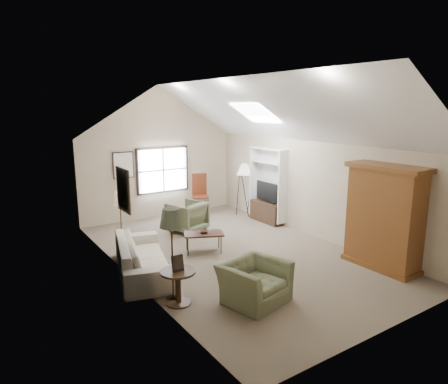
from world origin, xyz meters
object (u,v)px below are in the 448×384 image
armoire (384,217)px  armchair_near (254,282)px  armchair_far (187,217)px  sofa (142,256)px  side_chair (200,193)px  side_table (178,287)px  coffee_table (204,242)px

armoire → armchair_near: armoire is taller
armchair_far → armoire: bearing=98.0°
sofa → side_chair: bearing=-28.7°
side_table → side_chair: size_ratio=0.50×
armchair_near → side_chair: 6.27m
armoire → armchair_far: armoire is taller
armchair_near → side_chair: (2.32, 5.82, 0.26)m
armchair_far → side_chair: (1.36, 1.58, 0.21)m
sofa → coffee_table: sofa is taller
side_table → armoire: bearing=-12.0°
armchair_near → armchair_far: (0.96, 4.24, 0.05)m
armoire → armchair_far: 5.10m
sofa → armchair_near: bearing=-137.2°
armoire → side_table: size_ratio=3.60×
sofa → side_table: size_ratio=3.99×
side_table → side_chair: (3.48, 5.17, 0.31)m
coffee_table → side_table: 2.56m
sofa → armchair_far: bearing=-31.3°
coffee_table → armchair_near: bearing=-101.2°
armoire → coffee_table: armoire is taller
armchair_far → side_table: armchair_far is taller
coffee_table → side_table: size_ratio=1.49×
armoire → sofa: 5.11m
sofa → side_table: sofa is taller
armoire → sofa: bearing=150.0°
armoire → armchair_far: bearing=116.5°
armchair_near → armchair_far: armchair_far is taller
armchair_near → side_table: (-1.16, 0.65, -0.05)m
side_chair → coffee_table: bearing=-97.9°
armchair_near → side_chair: side_chair is taller
armchair_far → side_table: 4.17m
sofa → armchair_far: 2.91m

